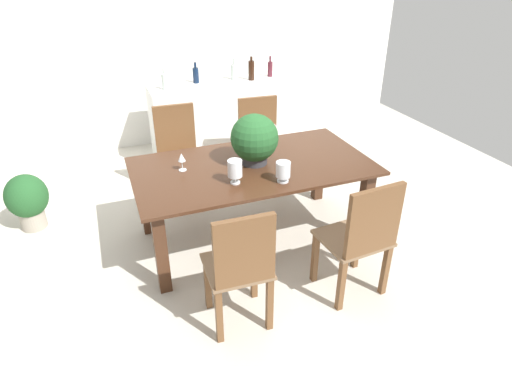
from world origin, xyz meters
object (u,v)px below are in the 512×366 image
object	(u,v)px
wine_bottle_dark	(196,75)
crystal_vase_center_near	(283,170)
wine_glass	(182,158)
chair_far_left	(178,149)
wine_bottle_green	(251,70)
dining_table	(253,177)
potted_plant_floor	(27,199)
wine_bottle_tall	(270,69)
crystal_vase_left	(235,169)
chair_far_right	(260,137)
chair_near_right	(362,235)
flower_centerpiece	(254,139)
chair_near_left	(241,266)
wine_bottle_amber	(234,72)
kitchen_counter	(229,118)
wine_bottle_clear	(165,81)

from	to	relation	value
wine_bottle_dark	crystal_vase_center_near	bearing A→B (deg)	-87.79
wine_glass	wine_bottle_dark	xyz separation A→B (m)	(0.61, 1.91, 0.18)
chair_far_left	wine_bottle_green	bearing A→B (deg)	40.24
dining_table	potted_plant_floor	distance (m)	2.14
wine_bottle_tall	potted_plant_floor	bearing A→B (deg)	-159.49
crystal_vase_left	wine_bottle_tall	distance (m)	2.57
chair_far_right	chair_near_right	size ratio (longest dim) A/B	0.99
chair_near_right	flower_centerpiece	size ratio (longest dim) A/B	2.25
chair_near_left	wine_bottle_green	distance (m)	3.17
chair_near_left	wine_bottle_amber	bearing A→B (deg)	-105.46
chair_near_right	wine_glass	bearing A→B (deg)	-51.10
crystal_vase_center_near	kitchen_counter	world-z (taller)	kitchen_counter
wine_bottle_dark	dining_table	bearing A→B (deg)	-90.66
chair_far_right	wine_bottle_dark	bearing A→B (deg)	117.63
chair_near_left	potted_plant_floor	world-z (taller)	chair_near_left
dining_table	kitchen_counter	xyz separation A→B (m)	(0.40, 1.92, -0.15)
chair_far_right	flower_centerpiece	size ratio (longest dim) A/B	2.22
wine_bottle_dark	flower_centerpiece	bearing A→B (deg)	-89.93
chair_far_right	wine_bottle_green	distance (m)	1.07
dining_table	wine_bottle_amber	bearing A→B (deg)	75.81
crystal_vase_left	wine_bottle_green	distance (m)	2.37
crystal_vase_left	flower_centerpiece	bearing A→B (deg)	46.60
wine_glass	wine_bottle_dark	world-z (taller)	wine_bottle_dark
crystal_vase_center_near	wine_bottle_tall	bearing A→B (deg)	69.77
potted_plant_floor	crystal_vase_center_near	bearing A→B (deg)	-32.06
flower_centerpiece	wine_bottle_green	xyz separation A→B (m)	(0.67, 1.88, 0.10)
chair_near_left	wine_glass	world-z (taller)	chair_near_left
potted_plant_floor	wine_bottle_green	bearing A→B (deg)	21.04
chair_near_right	wine_bottle_clear	world-z (taller)	wine_bottle_clear
chair_near_left	wine_bottle_amber	xyz separation A→B (m)	(0.97, 3.00, 0.50)
chair_far_right	chair_near_right	world-z (taller)	chair_near_right
crystal_vase_left	potted_plant_floor	distance (m)	2.11
crystal_vase_left	wine_bottle_amber	size ratio (longest dim) A/B	0.75
dining_table	crystal_vase_center_near	xyz separation A→B (m)	(0.12, -0.37, 0.22)
chair_far_left	wine_bottle_tall	bearing A→B (deg)	36.52
crystal_vase_center_near	wine_bottle_amber	world-z (taller)	wine_bottle_amber
wine_glass	potted_plant_floor	distance (m)	1.64
crystal_vase_left	wine_bottle_green	xyz separation A→B (m)	(0.94, 2.17, 0.20)
chair_near_left	chair_near_right	xyz separation A→B (m)	(0.92, -0.01, 0.01)
potted_plant_floor	chair_far_right	bearing A→B (deg)	2.48
crystal_vase_left	wine_bottle_tall	bearing A→B (deg)	61.33
chair_far_right	dining_table	bearing A→B (deg)	-110.51
wine_glass	wine_bottle_clear	size ratio (longest dim) A/B	0.63
wine_bottle_dark	wine_bottle_tall	size ratio (longest dim) A/B	0.97
flower_centerpiece	kitchen_counter	world-z (taller)	flower_centerpiece
chair_far_left	wine_bottle_amber	world-z (taller)	wine_bottle_amber
chair_far_left	dining_table	bearing A→B (deg)	-63.60
wine_bottle_amber	chair_far_right	bearing A→B (deg)	-92.55
crystal_vase_left	wine_bottle_tall	size ratio (longest dim) A/B	0.76
crystal_vase_center_near	wine_bottle_green	distance (m)	2.36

